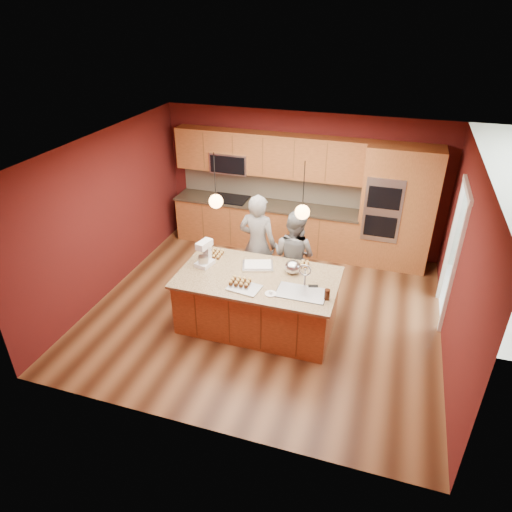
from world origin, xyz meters
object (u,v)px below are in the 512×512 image
(person_right, at_px, (294,256))
(mixing_bowl, at_px, (293,267))
(island, at_px, (259,300))
(person_left, at_px, (258,245))
(stand_mixer, at_px, (205,255))

(person_right, xyz_separation_m, mixing_bowl, (0.14, -0.66, 0.18))
(island, xyz_separation_m, person_left, (-0.31, 0.92, 0.44))
(person_left, bearing_deg, person_right, -175.55)
(person_left, bearing_deg, island, 112.86)
(person_right, distance_m, stand_mixer, 1.50)
(island, bearing_deg, mixing_bowl, 30.05)
(person_left, relative_size, person_right, 1.13)
(person_left, distance_m, mixing_bowl, 1.01)
(island, distance_m, person_right, 1.03)
(person_right, bearing_deg, mixing_bowl, 121.40)
(person_left, height_order, stand_mixer, person_left)
(island, bearing_deg, person_right, 71.10)
(island, relative_size, stand_mixer, 5.90)
(island, relative_size, person_right, 1.51)
(person_right, height_order, stand_mixer, person_right)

